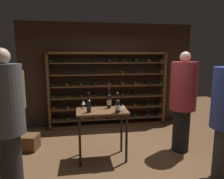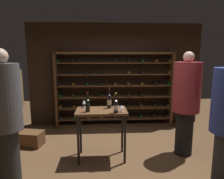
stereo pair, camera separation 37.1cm
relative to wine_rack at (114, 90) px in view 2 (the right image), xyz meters
The scene contains 12 objects.
ground_plane 2.16m from the wine_rack, 88.98° to the right, with size 10.26×10.26×0.00m, color brown.
back_wall 0.45m from the wine_rack, 80.79° to the left, with size 4.70×0.10×2.77m, color #332319.
wine_rack is the anchor object (origin of this frame).
tasting_table 1.82m from the wine_rack, 101.65° to the right, with size 0.92×0.53×0.94m.
person_guest_khaki 3.04m from the wine_rack, 124.71° to the right, with size 0.46×0.46×2.01m.
person_bystander_red_print 2.11m from the wine_rack, 53.91° to the right, with size 0.50×0.51×1.99m.
wine_crate 2.36m from the wine_rack, 148.37° to the right, with size 0.48×0.34×0.31m, color brown.
wine_bottle_black_capsule 1.66m from the wine_rack, 97.54° to the right, with size 0.08×0.08×0.39m.
wine_bottle_amber_reserve 1.98m from the wine_rack, 107.90° to the right, with size 0.08×0.08×0.35m.
wine_bottle_gold_foil 1.98m from the wine_rack, 93.39° to the right, with size 0.08×0.08×0.35m.
wine_glass_stemmed_center 1.92m from the wine_rack, 90.23° to the right, with size 0.08×0.08×0.13m.
wine_glass_stemmed_left 1.72m from the wine_rack, 113.84° to the right, with size 0.08×0.08×0.15m.
Camera 2 is at (-0.42, -3.41, 1.92)m, focal length 32.27 mm.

